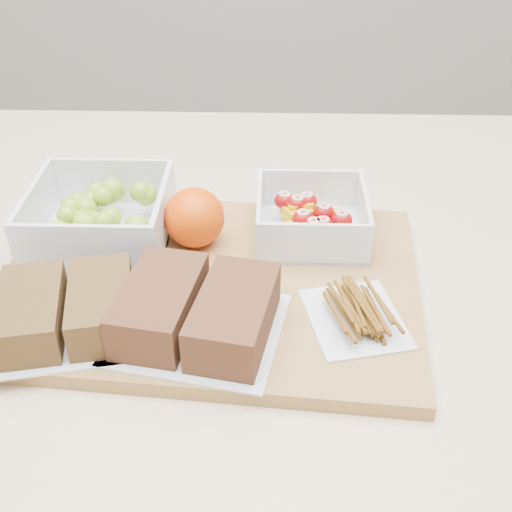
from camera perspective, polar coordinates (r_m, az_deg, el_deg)
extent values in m
cube|color=#9F7641|center=(0.65, -4.24, -2.39)|extent=(0.44, 0.33, 0.02)
cube|color=silver|center=(0.72, -13.41, 1.76)|extent=(0.14, 0.14, 0.01)
cube|color=silver|center=(0.77, -12.56, 6.36)|extent=(0.14, 0.01, 0.06)
cube|color=silver|center=(0.65, -15.05, 0.40)|extent=(0.14, 0.01, 0.06)
cube|color=silver|center=(0.69, -8.17, 3.60)|extent=(0.01, 0.13, 0.06)
cube|color=silver|center=(0.73, -18.98, 3.60)|extent=(0.01, 0.13, 0.06)
sphere|color=olive|center=(0.70, -14.86, 2.78)|extent=(0.03, 0.03, 0.03)
sphere|color=olive|center=(0.71, -16.43, 3.50)|extent=(0.02, 0.02, 0.02)
sphere|color=olive|center=(0.73, -13.47, 5.21)|extent=(0.02, 0.02, 0.02)
sphere|color=olive|center=(0.72, -12.83, 3.39)|extent=(0.02, 0.02, 0.02)
sphere|color=olive|center=(0.72, -16.17, 4.18)|extent=(0.02, 0.02, 0.02)
sphere|color=olive|center=(0.71, -14.23, 3.14)|extent=(0.02, 0.02, 0.02)
sphere|color=olive|center=(0.73, -15.54, 4.77)|extent=(0.02, 0.02, 0.02)
sphere|color=olive|center=(0.66, -10.57, 2.49)|extent=(0.03, 0.03, 0.03)
sphere|color=olive|center=(0.73, -9.82, 5.41)|extent=(0.03, 0.03, 0.03)
sphere|color=olive|center=(0.74, -12.71, 5.80)|extent=(0.03, 0.03, 0.03)
sphere|color=olive|center=(0.69, -17.17, 2.24)|extent=(0.02, 0.02, 0.02)
sphere|color=olive|center=(0.72, -10.25, 5.65)|extent=(0.02, 0.02, 0.02)
sphere|color=olive|center=(0.67, -14.68, 1.29)|extent=(0.02, 0.02, 0.02)
sphere|color=olive|center=(0.74, -12.96, 5.35)|extent=(0.02, 0.02, 0.02)
sphere|color=olive|center=(0.72, -14.86, 4.13)|extent=(0.02, 0.02, 0.02)
sphere|color=olive|center=(0.74, -12.48, 5.70)|extent=(0.02, 0.02, 0.02)
sphere|color=olive|center=(0.65, -10.90, 1.93)|extent=(0.03, 0.03, 0.03)
sphere|color=olive|center=(0.66, -9.86, 0.63)|extent=(0.02, 0.02, 0.02)
sphere|color=olive|center=(0.73, -14.40, 4.83)|extent=(0.02, 0.02, 0.02)
sphere|color=olive|center=(0.70, -15.20, 2.84)|extent=(0.02, 0.02, 0.02)
sphere|color=olive|center=(0.75, -13.90, 5.43)|extent=(0.03, 0.03, 0.03)
sphere|color=olive|center=(0.68, -13.39, 2.99)|extent=(0.02, 0.02, 0.02)
sphere|color=olive|center=(0.71, -15.08, 3.03)|extent=(0.03, 0.03, 0.03)
cube|color=silver|center=(0.71, 4.86, 2.07)|extent=(0.12, 0.12, 0.00)
cube|color=silver|center=(0.75, 4.77, 5.92)|extent=(0.12, 0.00, 0.05)
cube|color=silver|center=(0.65, 5.16, 0.99)|extent=(0.12, 0.00, 0.05)
cube|color=silver|center=(0.71, 9.56, 3.52)|extent=(0.00, 0.11, 0.05)
cube|color=silver|center=(0.70, 0.29, 3.71)|extent=(0.00, 0.11, 0.05)
cube|color=#CF9D0B|center=(0.69, 5.30, 2.19)|extent=(0.03, 0.04, 0.01)
cube|color=#CF9D0B|center=(0.72, 4.02, 3.92)|extent=(0.04, 0.05, 0.01)
cube|color=#CF9D0B|center=(0.71, 5.67, 3.17)|extent=(0.04, 0.05, 0.01)
cube|color=#CF9D0B|center=(0.72, 6.56, 3.23)|extent=(0.04, 0.04, 0.01)
cube|color=#CF9D0B|center=(0.71, 3.63, 3.95)|extent=(0.04, 0.04, 0.01)
cube|color=#CF9D0B|center=(0.72, 3.85, 4.55)|extent=(0.03, 0.03, 0.01)
cube|color=#CF9D0B|center=(0.67, 3.05, 1.93)|extent=(0.04, 0.04, 0.01)
cube|color=#CF9D0B|center=(0.68, 6.23, 1.97)|extent=(0.03, 0.03, 0.01)
cube|color=#CF9D0B|center=(0.71, 3.83, 3.22)|extent=(0.04, 0.04, 0.01)
ellipsoid|color=#9D0707|center=(0.70, 6.05, 3.84)|extent=(0.02, 0.02, 0.02)
ellipsoid|color=#9D0707|center=(0.68, 5.95, 2.64)|extent=(0.02, 0.02, 0.02)
ellipsoid|color=#9D0707|center=(0.72, 2.56, 4.93)|extent=(0.02, 0.02, 0.02)
ellipsoid|color=#9D0707|center=(0.69, 7.60, 3.18)|extent=(0.02, 0.02, 0.02)
ellipsoid|color=#9D0707|center=(0.71, 3.68, 4.60)|extent=(0.02, 0.02, 0.02)
ellipsoid|color=#9D0707|center=(0.67, 5.12, 2.55)|extent=(0.02, 0.02, 0.02)
ellipsoid|color=#9D0707|center=(0.69, 4.19, 3.29)|extent=(0.02, 0.02, 0.02)
ellipsoid|color=#9D0707|center=(0.72, 4.52, 4.88)|extent=(0.02, 0.02, 0.02)
sphere|color=#DB4505|center=(0.68, -5.49, 3.42)|extent=(0.06, 0.06, 0.06)
cube|color=silver|center=(0.61, -16.18, -6.02)|extent=(0.15, 0.14, 0.00)
cube|color=brown|center=(0.60, -19.37, -4.81)|extent=(0.08, 0.11, 0.04)
cube|color=brown|center=(0.60, -13.59, -4.27)|extent=(0.08, 0.11, 0.04)
cube|color=silver|center=(0.59, -5.18, -6.49)|extent=(0.17, 0.16, 0.00)
cube|color=#54311D|center=(0.58, -8.52, -4.30)|extent=(0.08, 0.12, 0.04)
cube|color=#54311D|center=(0.57, -1.97, -5.32)|extent=(0.08, 0.12, 0.04)
cube|color=silver|center=(0.60, 8.77, -5.52)|extent=(0.10, 0.12, 0.00)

